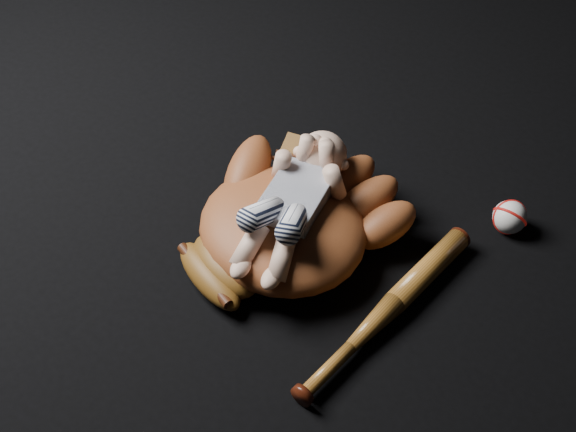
# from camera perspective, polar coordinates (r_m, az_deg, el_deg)

# --- Properties ---
(baseball_glove) EXTENTS (0.52, 0.56, 0.14)m
(baseball_glove) POSITION_cam_1_polar(r_m,az_deg,el_deg) (1.43, -0.39, -0.45)
(baseball_glove) COLOR brown
(baseball_glove) RESTS_ON ground
(newborn_baby) EXTENTS (0.23, 0.37, 0.14)m
(newborn_baby) POSITION_cam_1_polar(r_m,az_deg,el_deg) (1.39, 0.11, 0.92)
(newborn_baby) COLOR #DDAB8E
(newborn_baby) RESTS_ON baseball_glove
(baseball_bat) EXTENTS (0.09, 0.45, 0.04)m
(baseball_bat) POSITION_cam_1_polar(r_m,az_deg,el_deg) (1.37, 6.97, -6.77)
(baseball_bat) COLOR brown
(baseball_bat) RESTS_ON ground
(baseball) EXTENTS (0.08, 0.08, 0.06)m
(baseball) POSITION_cam_1_polar(r_m,az_deg,el_deg) (1.54, 15.50, -0.07)
(baseball) COLOR white
(baseball) RESTS_ON ground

